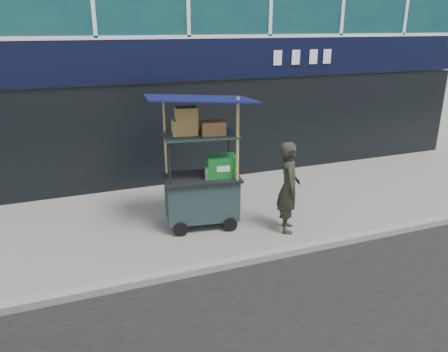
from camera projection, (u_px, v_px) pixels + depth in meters
name	position (u px, v px, depth m)	size (l,w,h in m)	color
ground	(261.00, 253.00, 7.37)	(80.00, 80.00, 0.00)	slate
curb	(266.00, 256.00, 7.17)	(80.00, 0.18, 0.12)	gray
vendor_cart	(202.00, 181.00, 8.16)	(2.05, 1.59, 2.54)	#182929
vendor_man	(289.00, 187.00, 7.96)	(0.62, 0.41, 1.70)	black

